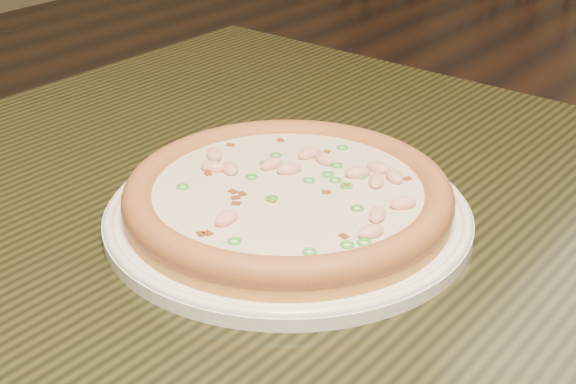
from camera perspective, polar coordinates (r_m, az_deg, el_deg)
The scene contains 3 objects.
hero_table at distance 0.77m, azimuth 9.47°, elevation -9.81°, with size 1.20×0.80×0.75m.
plate at distance 0.73m, azimuth 0.00°, elevation -1.48°, with size 0.33×0.33×0.02m.
pizza at distance 0.72m, azimuth 0.02°, elevation -0.20°, with size 0.30×0.30×0.03m.
Camera 1 is at (0.32, -1.18, 1.11)m, focal length 50.00 mm.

